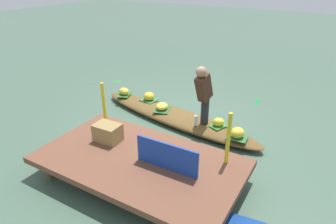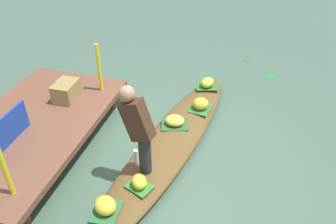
{
  "view_description": "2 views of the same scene",
  "coord_description": "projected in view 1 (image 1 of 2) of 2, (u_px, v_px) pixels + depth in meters",
  "views": [
    {
      "loc": [
        -2.87,
        5.16,
        3.09
      ],
      "look_at": [
        -0.02,
        0.34,
        0.37
      ],
      "focal_mm": 32.25,
      "sensor_mm": 36.0,
      "label": 1
    },
    {
      "loc": [
        -3.87,
        -1.09,
        3.5
      ],
      "look_at": [
        0.22,
        0.1,
        0.5
      ],
      "focal_mm": 37.42,
      "sensor_mm": 36.0,
      "label": 2
    }
  ],
  "objects": [
    {
      "name": "banana_bunch_3",
      "position": [
        162.0,
        106.0,
        6.66
      ],
      "size": [
        0.29,
        0.32,
        0.15
      ],
      "primitive_type": "ellipsoid",
      "rotation": [
        0.0,
        0.0,
        1.7
      ],
      "color": "yellow",
      "rests_on": "vendor_boat"
    },
    {
      "name": "vendor_boat",
      "position": [
        175.0,
        117.0,
        6.61
      ],
      "size": [
        4.2,
        1.42,
        0.21
      ],
      "primitive_type": "ellipsoid",
      "rotation": [
        0.0,
        0.0,
        -0.16
      ],
      "color": "brown",
      "rests_on": "ground"
    },
    {
      "name": "leaf_mat_1",
      "position": [
        149.0,
        100.0,
        7.16
      ],
      "size": [
        0.4,
        0.37,
        0.01
      ],
      "primitive_type": "cube",
      "rotation": [
        0.0,
        0.0,
        3.01
      ],
      "color": "#2E7036",
      "rests_on": "vendor_boat"
    },
    {
      "name": "water_bottle",
      "position": [
        196.0,
        120.0,
        5.99
      ],
      "size": [
        0.06,
        0.06,
        0.21
      ],
      "primitive_type": "cylinder",
      "color": "silver",
      "rests_on": "vendor_boat"
    },
    {
      "name": "banana_bunch_1",
      "position": [
        149.0,
        96.0,
        7.12
      ],
      "size": [
        0.35,
        0.36,
        0.19
      ],
      "primitive_type": "ellipsoid",
      "rotation": [
        0.0,
        0.0,
        5.36
      ],
      "color": "gold",
      "rests_on": "vendor_boat"
    },
    {
      "name": "leaf_mat_2",
      "position": [
        124.0,
        94.0,
        7.47
      ],
      "size": [
        0.39,
        0.46,
        0.01
      ],
      "primitive_type": "cube",
      "rotation": [
        0.0,
        0.0,
        1.87
      ],
      "color": "#2F6828",
      "rests_on": "vendor_boat"
    },
    {
      "name": "vendor_person",
      "position": [
        204.0,
        92.0,
        5.77
      ],
      "size": [
        0.25,
        0.46,
        1.24
      ],
      "color": "#28282D",
      "rests_on": "vendor_boat"
    },
    {
      "name": "canal_water",
      "position": [
        175.0,
        121.0,
        6.66
      ],
      "size": [
        40.0,
        40.0,
        0.0
      ],
      "primitive_type": "plane",
      "color": "#44604D",
      "rests_on": "ground"
    },
    {
      "name": "dock_platform",
      "position": [
        139.0,
        162.0,
        4.73
      ],
      "size": [
        3.2,
        1.8,
        0.38
      ],
      "color": "brown",
      "rests_on": "ground"
    },
    {
      "name": "drifting_plant_2",
      "position": [
        92.0,
        84.0,
        8.76
      ],
      "size": [
        0.3,
        0.26,
        0.01
      ],
      "primitive_type": "ellipsoid",
      "rotation": [
        0.0,
        0.0,
        0.5
      ],
      "color": "#325D40",
      "rests_on": "ground"
    },
    {
      "name": "railing_post_east",
      "position": [
        104.0,
        104.0,
        5.53
      ],
      "size": [
        0.06,
        0.06,
        0.84
      ],
      "primitive_type": "cylinder",
      "color": "yellow",
      "rests_on": "dock_platform"
    },
    {
      "name": "drifting_plant_1",
      "position": [
        116.0,
        81.0,
        8.95
      ],
      "size": [
        0.26,
        0.17,
        0.01
      ],
      "primitive_type": "ellipsoid",
      "rotation": [
        0.0,
        0.0,
        0.14
      ],
      "color": "#208A2A",
      "rests_on": "ground"
    },
    {
      "name": "leaf_mat_4",
      "position": [
        218.0,
        126.0,
        6.01
      ],
      "size": [
        0.34,
        0.38,
        0.01
      ],
      "primitive_type": "cube",
      "rotation": [
        0.0,
        0.0,
        1.19
      ],
      "color": "#35812F",
      "rests_on": "vendor_boat"
    },
    {
      "name": "leaf_mat_3",
      "position": [
        162.0,
        109.0,
        6.69
      ],
      "size": [
        0.43,
        0.49,
        0.01
      ],
      "primitive_type": "cube",
      "rotation": [
        0.0,
        0.0,
        1.87
      ],
      "color": "#2B5B2E",
      "rests_on": "vendor_boat"
    },
    {
      "name": "banana_bunch_0",
      "position": [
        237.0,
        133.0,
        5.56
      ],
      "size": [
        0.34,
        0.35,
        0.19
      ],
      "primitive_type": "ellipsoid",
      "rotation": [
        0.0,
        0.0,
        4.23
      ],
      "color": "yellow",
      "rests_on": "vendor_boat"
    },
    {
      "name": "produce_crate",
      "position": [
        108.0,
        133.0,
        5.14
      ],
      "size": [
        0.45,
        0.33,
        0.3
      ],
      "primitive_type": "cube",
      "rotation": [
        0.0,
        0.0,
        0.03
      ],
      "color": "olive",
      "rests_on": "dock_platform"
    },
    {
      "name": "leaf_mat_0",
      "position": [
        237.0,
        137.0,
        5.6
      ],
      "size": [
        0.4,
        0.34,
        0.01
      ],
      "primitive_type": "cube",
      "rotation": [
        0.0,
        0.0,
        0.08
      ],
      "color": "#2F6633",
      "rests_on": "vendor_boat"
    },
    {
      "name": "drifting_plant_0",
      "position": [
        257.0,
        101.0,
        7.61
      ],
      "size": [
        0.19,
        0.31,
        0.01
      ],
      "primitive_type": "ellipsoid",
      "rotation": [
        0.0,
        0.0,
        1.79
      ],
      "color": "#157D34",
      "rests_on": "ground"
    },
    {
      "name": "banana_bunch_2",
      "position": [
        124.0,
        91.0,
        7.43
      ],
      "size": [
        0.34,
        0.3,
        0.17
      ],
      "primitive_type": "ellipsoid",
      "rotation": [
        0.0,
        0.0,
        5.94
      ],
      "color": "gold",
      "rests_on": "vendor_boat"
    },
    {
      "name": "market_banner",
      "position": [
        167.0,
        156.0,
        4.38
      ],
      "size": [
        1.0,
        0.05,
        0.43
      ],
      "primitive_type": "cube",
      "rotation": [
        0.0,
        0.0,
        0.02
      ],
      "color": "#1A3D9F",
      "rests_on": "dock_platform"
    },
    {
      "name": "banana_bunch_4",
      "position": [
        218.0,
        122.0,
        5.97
      ],
      "size": [
        0.29,
        0.28,
        0.17
      ],
      "primitive_type": "ellipsoid",
      "rotation": [
        0.0,
        0.0,
        3.74
      ],
      "color": "yellow",
      "rests_on": "vendor_boat"
    },
    {
      "name": "railing_post_west",
      "position": [
        228.0,
        139.0,
        4.44
      ],
      "size": [
        0.06,
        0.06,
        0.84
      ],
      "primitive_type": "cylinder",
      "color": "yellow",
      "rests_on": "dock_platform"
    }
  ]
}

